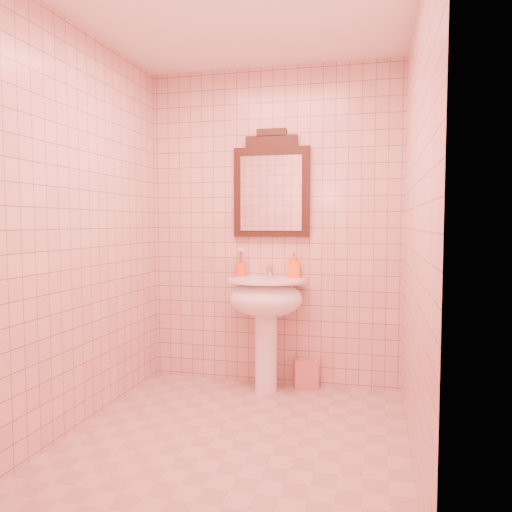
% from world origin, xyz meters
% --- Properties ---
extents(floor, '(2.20, 2.20, 0.00)m').
position_xyz_m(floor, '(0.00, 0.00, 0.00)').
color(floor, tan).
rests_on(floor, ground).
extents(back_wall, '(2.00, 0.02, 2.50)m').
position_xyz_m(back_wall, '(0.00, 1.10, 1.25)').
color(back_wall, beige).
rests_on(back_wall, floor).
extents(pedestal_sink, '(0.58, 0.58, 0.86)m').
position_xyz_m(pedestal_sink, '(-0.00, 0.87, 0.66)').
color(pedestal_sink, white).
rests_on(pedestal_sink, floor).
extents(faucet, '(0.04, 0.16, 0.11)m').
position_xyz_m(faucet, '(-0.00, 1.01, 0.92)').
color(faucet, white).
rests_on(faucet, pedestal_sink).
extents(mirror, '(0.60, 0.06, 0.84)m').
position_xyz_m(mirror, '(-0.00, 1.07, 1.57)').
color(mirror, black).
rests_on(mirror, back_wall).
extents(toothbrush_cup, '(0.09, 0.09, 0.20)m').
position_xyz_m(toothbrush_cup, '(-0.24, 1.03, 0.92)').
color(toothbrush_cup, '#FF4F15').
rests_on(toothbrush_cup, pedestal_sink).
extents(soap_dispenser, '(0.10, 0.10, 0.20)m').
position_xyz_m(soap_dispenser, '(0.18, 1.03, 0.96)').
color(soap_dispenser, orange).
rests_on(soap_dispenser, pedestal_sink).
extents(towel, '(0.21, 0.17, 0.22)m').
position_xyz_m(towel, '(0.28, 1.04, 0.11)').
color(towel, '#DF9083').
rests_on(towel, floor).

